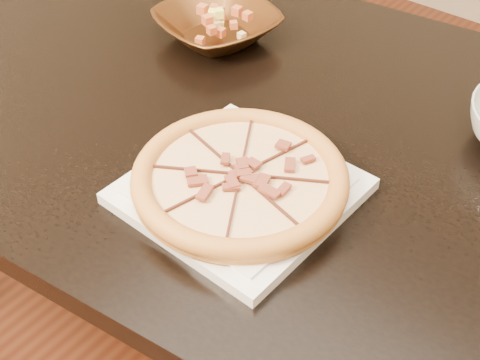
{
  "coord_description": "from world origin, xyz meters",
  "views": [
    {
      "loc": [
        0.44,
        -0.65,
        1.4
      ],
      "look_at": [
        0.0,
        -0.1,
        0.78
      ],
      "focal_mm": 50.0,
      "sensor_mm": 36.0,
      "label": 1
    }
  ],
  "objects_px": {
    "bronze_bowl": "(217,26)",
    "plate": "(240,190)",
    "dining_table": "(257,157)",
    "pizza": "(240,178)"
  },
  "relations": [
    {
      "from": "plate",
      "to": "bronze_bowl",
      "type": "relative_size",
      "value": 1.34
    },
    {
      "from": "bronze_bowl",
      "to": "plate",
      "type": "bearing_deg",
      "value": -45.73
    },
    {
      "from": "plate",
      "to": "bronze_bowl",
      "type": "height_order",
      "value": "bronze_bowl"
    },
    {
      "from": "dining_table",
      "to": "pizza",
      "type": "height_order",
      "value": "pizza"
    },
    {
      "from": "dining_table",
      "to": "pizza",
      "type": "relative_size",
      "value": 4.92
    },
    {
      "from": "plate",
      "to": "pizza",
      "type": "xyz_separation_m",
      "value": [
        -0.0,
        0.0,
        0.02
      ]
    },
    {
      "from": "dining_table",
      "to": "plate",
      "type": "bearing_deg",
      "value": -59.66
    },
    {
      "from": "bronze_bowl",
      "to": "dining_table",
      "type": "bearing_deg",
      "value": -34.06
    },
    {
      "from": "dining_table",
      "to": "plate",
      "type": "xyz_separation_m",
      "value": [
        0.11,
        -0.18,
        0.11
      ]
    },
    {
      "from": "plate",
      "to": "pizza",
      "type": "relative_size",
      "value": 0.96
    }
  ]
}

